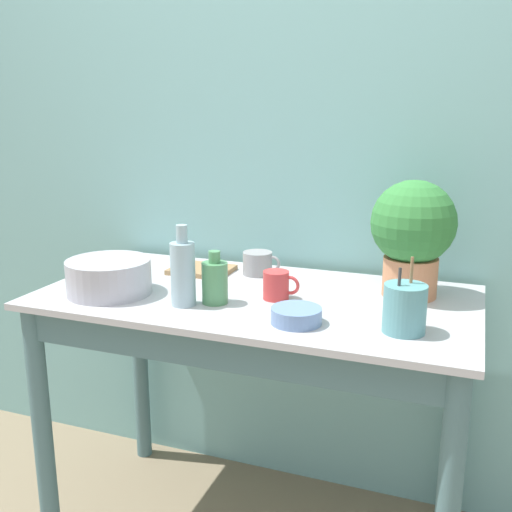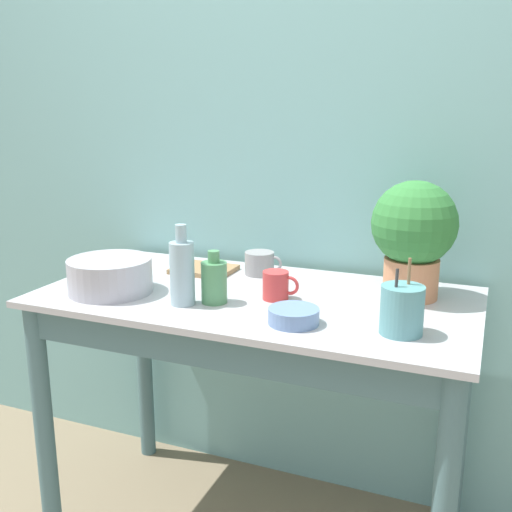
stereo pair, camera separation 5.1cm
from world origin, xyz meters
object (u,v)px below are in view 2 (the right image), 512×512
at_px(potted_plant, 414,233).
at_px(mug_grey, 260,263).
at_px(bowl_small_blue, 294,316).
at_px(bowl_wash_large, 110,275).
at_px(mug_red, 276,285).
at_px(bottle_short, 214,281).
at_px(utensil_cup, 402,310).
at_px(tray_board, 204,269).
at_px(bottle_tall, 182,272).

height_order(potted_plant, mug_grey, potted_plant).
bearing_deg(bowl_small_blue, bowl_wash_large, 175.37).
xyz_separation_m(mug_red, bowl_small_blue, (0.11, -0.18, -0.02)).
xyz_separation_m(potted_plant, mug_grey, (-0.51, 0.06, -0.16)).
distance_m(bottle_short, mug_grey, 0.33).
xyz_separation_m(mug_red, utensil_cup, (0.39, -0.14, 0.02)).
distance_m(utensil_cup, tray_board, 0.80).
distance_m(bottle_tall, utensil_cup, 0.62).
height_order(bottle_tall, bowl_small_blue, bottle_tall).
bearing_deg(mug_red, tray_board, 150.72).
relative_size(potted_plant, utensil_cup, 1.81).
distance_m(bowl_wash_large, bottle_tall, 0.27).
bearing_deg(potted_plant, mug_grey, 173.23).
bearing_deg(utensil_cup, tray_board, 155.46).
bearing_deg(bowl_small_blue, mug_grey, 122.42).
bearing_deg(utensil_cup, bowl_wash_large, 179.01).
height_order(bowl_small_blue, tray_board, bowl_small_blue).
height_order(potted_plant, bottle_short, potted_plant).
relative_size(potted_plant, bowl_small_blue, 2.59).
relative_size(potted_plant, mug_grey, 2.67).
bearing_deg(bowl_small_blue, tray_board, 140.99).
distance_m(mug_grey, bowl_small_blue, 0.48).
xyz_separation_m(mug_grey, bowl_small_blue, (0.26, -0.41, -0.02)).
bearing_deg(bottle_tall, bowl_wash_large, 175.90).
bearing_deg(utensil_cup, bowl_small_blue, -172.85).
xyz_separation_m(bottle_tall, mug_red, (0.23, 0.14, -0.06)).
relative_size(bottle_tall, bowl_small_blue, 1.73).
bearing_deg(bottle_tall, bowl_small_blue, -5.04).
xyz_separation_m(bottle_short, tray_board, (-0.18, 0.29, -0.06)).
relative_size(bottle_short, bowl_small_blue, 1.14).
bearing_deg(bowl_wash_large, bowl_small_blue, -4.63).
relative_size(bottle_tall, utensil_cup, 1.21).
bearing_deg(mug_grey, bottle_tall, -103.47).
xyz_separation_m(bottle_tall, utensil_cup, (0.62, 0.00, -0.03)).
bearing_deg(potted_plant, bottle_tall, -152.26).
distance_m(potted_plant, bottle_tall, 0.68).
bearing_deg(bowl_wash_large, mug_grey, 45.28).
distance_m(bowl_wash_large, mug_grey, 0.50).
relative_size(bottle_short, tray_board, 0.76).
xyz_separation_m(bottle_short, bowl_small_blue, (0.27, -0.08, -0.04)).
bearing_deg(bowl_wash_large, utensil_cup, -0.99).
relative_size(bowl_wash_large, utensil_cup, 1.32).
bearing_deg(bottle_tall, utensil_cup, 0.33).
distance_m(bottle_short, mug_red, 0.19).
bearing_deg(bowl_wash_large, bottle_tall, -4.10).
bearing_deg(tray_board, utensil_cup, -24.54).
distance_m(mug_red, utensil_cup, 0.41).
xyz_separation_m(potted_plant, bowl_wash_large, (-0.86, -0.30, -0.15)).
xyz_separation_m(mug_red, tray_board, (-0.34, 0.19, -0.03)).
relative_size(utensil_cup, tray_board, 0.95).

